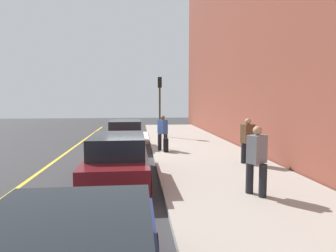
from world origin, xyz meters
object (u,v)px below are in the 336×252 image
Objects in this scene: pedestrian_grey_coat at (257,159)px; rolling_suitcase at (166,145)px; parked_car_red at (125,134)px; pedestrian_blue_coat at (163,132)px; traffic_light_pole at (160,96)px; pedestrian_brown_coat at (248,140)px; parked_car_maroon at (118,158)px.

pedestrian_grey_coat reaches higher than rolling_suitcase.
parked_car_red is 2.47m from pedestrian_blue_coat.
pedestrian_blue_coat reaches higher than parked_car_red.
parked_car_red is at bearing 43.17° from rolling_suitcase.
pedestrian_grey_coat is at bearing -156.41° from parked_car_red.
traffic_light_pole is (12.27, 1.57, 1.76)m from pedestrian_grey_coat.
parked_car_red is at bearing 49.85° from pedestrian_blue_coat.
rolling_suitcase is at bearing 15.13° from pedestrian_grey_coat.
traffic_light_pole is (5.37, -0.25, 1.80)m from pedestrian_blue_coat.
traffic_light_pole reaches higher than pedestrian_brown_coat.
traffic_light_pole is at bearing -1.43° from rolling_suitcase.
rolling_suitcase is (-2.11, -1.98, -0.29)m from parked_car_red.
pedestrian_grey_coat is at bearing 162.17° from pedestrian_brown_coat.
pedestrian_brown_coat is 1.77× the size of rolling_suitcase.
pedestrian_blue_coat is at bearing 40.48° from pedestrian_brown_coat.
parked_car_red is at bearing 43.77° from pedestrian_brown_coat.
parked_car_red reaches higher than rolling_suitcase.
pedestrian_grey_coat reaches higher than pedestrian_blue_coat.
parked_car_red is 2.46× the size of pedestrian_grey_coat.
pedestrian_grey_coat is (-2.07, -3.62, 0.34)m from parked_car_maroon.
pedestrian_brown_coat is at bearing -73.71° from parked_car_maroon.
pedestrian_blue_coat reaches higher than parked_car_maroon.
parked_car_maroon is 2.69× the size of pedestrian_grey_coat.
pedestrian_blue_coat is 0.43× the size of traffic_light_pole.
rolling_suitcase is at bearing -168.86° from pedestrian_blue_coat.
traffic_light_pole reaches higher than pedestrian_grey_coat.
parked_car_red is at bearing 23.59° from pedestrian_grey_coat.
rolling_suitcase is (-0.53, -0.10, -0.59)m from pedestrian_blue_coat.
pedestrian_blue_coat is (-1.58, -1.88, 0.30)m from parked_car_red.
parked_car_red is 2.91m from rolling_suitcase.
pedestrian_grey_coat is at bearing -165.17° from pedestrian_blue_coat.
parked_car_maroon is at bearing 159.56° from pedestrian_blue_coat.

